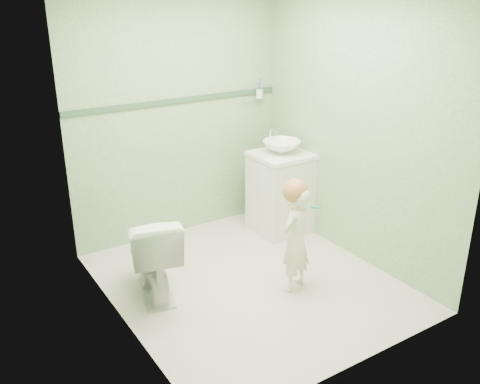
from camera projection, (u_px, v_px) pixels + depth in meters
ground at (250, 282)px, 4.48m from camera, size 2.50×2.50×0.00m
room_shell at (251, 147)px, 4.04m from camera, size 2.50×2.54×2.40m
trim_stripe at (178, 101)px, 4.95m from camera, size 2.20×0.02×0.05m
vanity at (280, 194)px, 5.30m from camera, size 0.52×0.50×0.80m
counter at (281, 155)px, 5.15m from camera, size 0.54×0.52×0.04m
basin at (282, 147)px, 5.12m from camera, size 0.37×0.37×0.13m
faucet at (271, 135)px, 5.24m from camera, size 0.03×0.13×0.18m
cup_holder at (259, 94)px, 5.36m from camera, size 0.26×0.07×0.21m
toilet at (153, 253)px, 4.20m from camera, size 0.57×0.79×0.72m
toddler at (295, 239)px, 4.24m from camera, size 0.38×0.31×0.90m
hair_cap at (295, 191)px, 4.11m from camera, size 0.20×0.20×0.20m
teal_toothbrush at (315, 207)px, 4.11m from camera, size 0.10×0.14×0.08m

